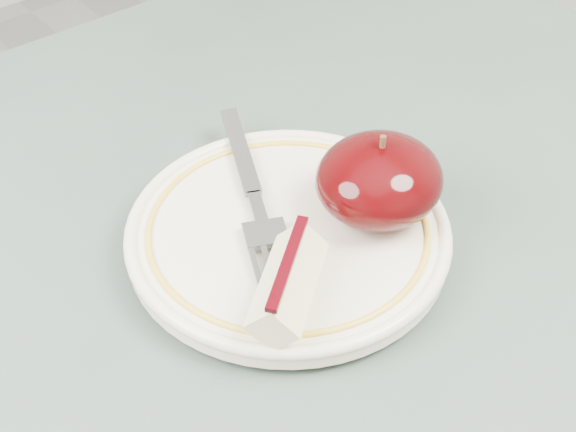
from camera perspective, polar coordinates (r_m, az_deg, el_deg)
plate at (r=0.52m, az=-0.00°, el=-1.15°), size 0.21×0.21×0.02m
apple_half at (r=0.51m, az=6.49°, el=2.60°), size 0.08×0.08×0.06m
apple_wedge at (r=0.46m, az=-0.01°, el=-4.78°), size 0.08×0.07×0.04m
fork at (r=0.53m, az=-2.44°, el=1.48°), size 0.10×0.18×0.00m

